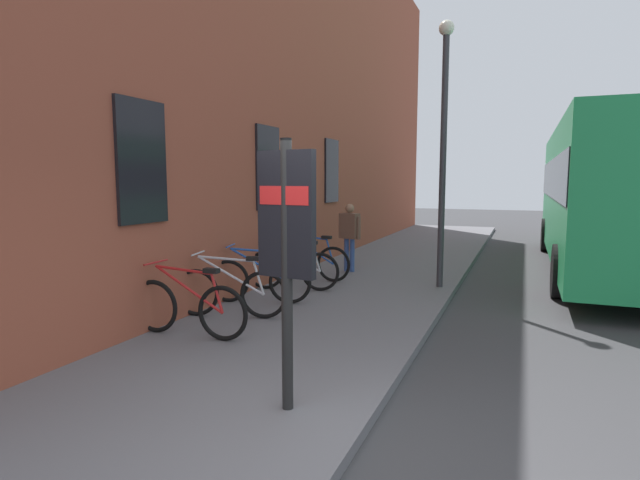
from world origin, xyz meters
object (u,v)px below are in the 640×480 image
object	(u,v)px
bicycle_mid_rack	(188,307)
street_lamp	(444,132)
bicycle_beside_lamp	(259,280)
pedestrian_by_facade	(349,230)
bicycle_nearest_sign	(230,292)
bicycle_by_door	(310,261)
city_bus	(610,191)
bicycle_end_of_row	(293,269)
transit_info_sign	(287,232)

from	to	relation	value
bicycle_mid_rack	street_lamp	distance (m)	5.72
bicycle_beside_lamp	pedestrian_by_facade	size ratio (longest dim) A/B	1.13
bicycle_nearest_sign	bicycle_by_door	bearing A→B (deg)	0.28
street_lamp	bicycle_beside_lamp	bearing A→B (deg)	133.43
bicycle_by_door	pedestrian_by_facade	xyz separation A→B (m)	(1.24, -0.43, 0.54)
bicycle_beside_lamp	pedestrian_by_facade	world-z (taller)	pedestrian_by_facade
bicycle_by_door	city_bus	size ratio (longest dim) A/B	0.17
bicycle_mid_rack	bicycle_by_door	xyz separation A→B (m)	(4.12, 0.01, 0.00)
bicycle_end_of_row	street_lamp	bearing A→B (deg)	-62.00
bicycle_mid_rack	street_lamp	world-z (taller)	street_lamp
bicycle_end_of_row	pedestrian_by_facade	xyz separation A→B (m)	(2.26, -0.35, 0.54)
pedestrian_by_facade	bicycle_nearest_sign	bearing A→B (deg)	174.57
transit_info_sign	pedestrian_by_facade	size ratio (longest dim) A/B	1.58
bicycle_by_door	city_bus	world-z (taller)	city_bus
bicycle_beside_lamp	transit_info_sign	world-z (taller)	transit_info_sign
bicycle_beside_lamp	bicycle_end_of_row	size ratio (longest dim) A/B	0.99
bicycle_by_door	street_lamp	distance (m)	3.65
bicycle_by_door	transit_info_sign	distance (m)	6.07
bicycle_nearest_sign	city_bus	distance (m)	9.35
bicycle_end_of_row	street_lamp	world-z (taller)	street_lamp
bicycle_beside_lamp	bicycle_by_door	xyz separation A→B (m)	(2.14, -0.01, 0.00)
bicycle_nearest_sign	bicycle_end_of_row	bearing A→B (deg)	-1.81
city_bus	street_lamp	distance (m)	5.11
bicycle_mid_rack	bicycle_end_of_row	size ratio (longest dim) A/B	1.02
bicycle_by_door	pedestrian_by_facade	size ratio (longest dim) A/B	1.16
pedestrian_by_facade	bicycle_mid_rack	bearing A→B (deg)	175.59
bicycle_end_of_row	pedestrian_by_facade	size ratio (longest dim) A/B	1.15
bicycle_mid_rack	bicycle_nearest_sign	world-z (taller)	same
bicycle_mid_rack	bicycle_end_of_row	xyz separation A→B (m)	(3.10, -0.07, 0.00)
bicycle_nearest_sign	pedestrian_by_facade	world-z (taller)	pedestrian_by_facade
pedestrian_by_facade	transit_info_sign	bearing A→B (deg)	-165.88
bicycle_mid_rack	bicycle_end_of_row	world-z (taller)	same
bicycle_beside_lamp	street_lamp	distance (m)	4.39
bicycle_mid_rack	city_bus	distance (m)	10.15
bicycle_nearest_sign	bicycle_by_door	size ratio (longest dim) A/B	0.98
street_lamp	bicycle_nearest_sign	bearing A→B (deg)	143.06
bicycle_end_of_row	transit_info_sign	bearing A→B (deg)	-155.61
bicycle_mid_rack	street_lamp	bearing A→B (deg)	-30.06
bicycle_end_of_row	city_bus	world-z (taller)	city_bus
transit_info_sign	city_bus	xyz separation A→B (m)	(9.59, -3.74, 0.20)
bicycle_nearest_sign	street_lamp	bearing A→B (deg)	-36.94
bicycle_beside_lamp	bicycle_by_door	size ratio (longest dim) A/B	0.97
transit_info_sign	pedestrian_by_facade	xyz separation A→B (m)	(6.79, 1.71, -0.67)
bicycle_end_of_row	transit_info_sign	xyz separation A→B (m)	(-4.53, -2.06, 1.21)
city_bus	bicycle_by_door	bearing A→B (deg)	124.50
pedestrian_by_facade	city_bus	bearing A→B (deg)	-62.81
transit_info_sign	bicycle_by_door	bearing A→B (deg)	21.05
bicycle_end_of_row	bicycle_by_door	size ratio (longest dim) A/B	0.98
bicycle_beside_lamp	street_lamp	world-z (taller)	street_lamp
bicycle_mid_rack	transit_info_sign	xyz separation A→B (m)	(-1.43, -2.12, 1.21)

